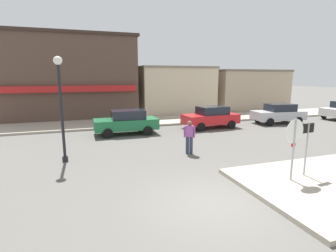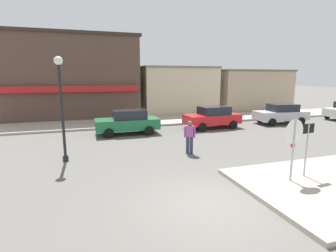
{
  "view_description": "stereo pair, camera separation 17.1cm",
  "coord_description": "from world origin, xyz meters",
  "px_view_note": "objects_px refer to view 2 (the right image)",
  "views": [
    {
      "loc": [
        -3.57,
        -6.33,
        3.66
      ],
      "look_at": [
        0.13,
        4.5,
        1.5
      ],
      "focal_mm": 28.0,
      "sensor_mm": 36.0,
      "label": 1
    },
    {
      "loc": [
        -3.41,
        -6.38,
        3.66
      ],
      "look_at": [
        0.13,
        4.5,
        1.5
      ],
      "focal_mm": 28.0,
      "sensor_mm": 36.0,
      "label": 2
    }
  ],
  "objects_px": {
    "lamp_post": "(61,94)",
    "parked_car_nearest": "(128,122)",
    "parked_car_second": "(213,117)",
    "pedestrian_crossing_near": "(190,136)",
    "parked_car_third": "(281,114)",
    "stop_sign": "(293,142)",
    "one_way_sign": "(307,144)"
  },
  "relations": [
    {
      "from": "parked_car_nearest",
      "to": "one_way_sign",
      "type": "bearing_deg",
      "value": -63.67
    },
    {
      "from": "stop_sign",
      "to": "pedestrian_crossing_near",
      "type": "bearing_deg",
      "value": 112.98
    },
    {
      "from": "stop_sign",
      "to": "parked_car_nearest",
      "type": "bearing_deg",
      "value": 112.01
    },
    {
      "from": "parked_car_third",
      "to": "stop_sign",
      "type": "bearing_deg",
      "value": -129.49
    },
    {
      "from": "parked_car_third",
      "to": "one_way_sign",
      "type": "bearing_deg",
      "value": -127.19
    },
    {
      "from": "lamp_post",
      "to": "parked_car_second",
      "type": "relative_size",
      "value": 1.11
    },
    {
      "from": "one_way_sign",
      "to": "lamp_post",
      "type": "distance_m",
      "value": 9.77
    },
    {
      "from": "one_way_sign",
      "to": "lamp_post",
      "type": "bearing_deg",
      "value": 149.4
    },
    {
      "from": "parked_car_nearest",
      "to": "parked_car_second",
      "type": "relative_size",
      "value": 0.98
    },
    {
      "from": "pedestrian_crossing_near",
      "to": "one_way_sign",
      "type": "bearing_deg",
      "value": -57.8
    },
    {
      "from": "one_way_sign",
      "to": "parked_car_third",
      "type": "bearing_deg",
      "value": 52.81
    },
    {
      "from": "lamp_post",
      "to": "parked_car_second",
      "type": "distance_m",
      "value": 11.01
    },
    {
      "from": "parked_car_third",
      "to": "parked_car_nearest",
      "type": "bearing_deg",
      "value": -179.84
    },
    {
      "from": "parked_car_third",
      "to": "pedestrian_crossing_near",
      "type": "bearing_deg",
      "value": -151.69
    },
    {
      "from": "one_way_sign",
      "to": "lamp_post",
      "type": "height_order",
      "value": "lamp_post"
    },
    {
      "from": "one_way_sign",
      "to": "parked_car_third",
      "type": "distance_m",
      "value": 12.11
    },
    {
      "from": "one_way_sign",
      "to": "pedestrian_crossing_near",
      "type": "xyz_separation_m",
      "value": [
        -2.68,
        4.26,
        -0.46
      ]
    },
    {
      "from": "parked_car_nearest",
      "to": "parked_car_second",
      "type": "xyz_separation_m",
      "value": [
        6.13,
        0.11,
        0.0
      ]
    },
    {
      "from": "parked_car_second",
      "to": "parked_car_third",
      "type": "distance_m",
      "value": 5.94
    },
    {
      "from": "parked_car_third",
      "to": "parked_car_second",
      "type": "bearing_deg",
      "value": 179.3
    },
    {
      "from": "one_way_sign",
      "to": "stop_sign",
      "type": "bearing_deg",
      "value": -166.04
    },
    {
      "from": "parked_car_nearest",
      "to": "pedestrian_crossing_near",
      "type": "height_order",
      "value": "pedestrian_crossing_near"
    },
    {
      "from": "stop_sign",
      "to": "one_way_sign",
      "type": "relative_size",
      "value": 1.1
    },
    {
      "from": "parked_car_second",
      "to": "pedestrian_crossing_near",
      "type": "bearing_deg",
      "value": -126.63
    },
    {
      "from": "parked_car_third",
      "to": "lamp_post",
      "type": "bearing_deg",
      "value": -163.12
    },
    {
      "from": "parked_car_second",
      "to": "parked_car_nearest",
      "type": "bearing_deg",
      "value": -179.0
    },
    {
      "from": "stop_sign",
      "to": "lamp_post",
      "type": "height_order",
      "value": "lamp_post"
    },
    {
      "from": "lamp_post",
      "to": "one_way_sign",
      "type": "bearing_deg",
      "value": -30.6
    },
    {
      "from": "lamp_post",
      "to": "parked_car_nearest",
      "type": "distance_m",
      "value": 6.27
    },
    {
      "from": "parked_car_nearest",
      "to": "parked_car_second",
      "type": "height_order",
      "value": "same"
    },
    {
      "from": "stop_sign",
      "to": "parked_car_second",
      "type": "height_order",
      "value": "stop_sign"
    },
    {
      "from": "stop_sign",
      "to": "parked_car_nearest",
      "type": "relative_size",
      "value": 0.57
    }
  ]
}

